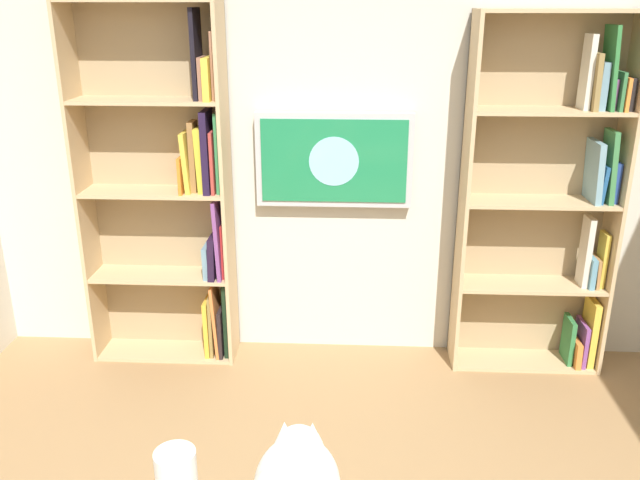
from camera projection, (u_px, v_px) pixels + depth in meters
The scene contains 4 objects.
wall_back at pixel (346, 141), 3.92m from camera, with size 4.52×0.06×2.70m, color beige.
bookshelf_left at pixel (554, 201), 3.82m from camera, with size 0.89×0.28×2.10m.
bookshelf_right at pixel (175, 196), 3.93m from camera, with size 0.88×0.28×2.15m.
wall_mounted_tv at pixel (334, 160), 3.88m from camera, with size 0.92×0.07×0.56m.
Camera 1 is at (-0.05, 1.66, 2.13)m, focal length 37.11 mm.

